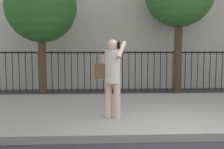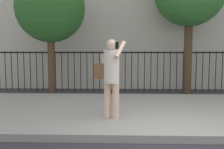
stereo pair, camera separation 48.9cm
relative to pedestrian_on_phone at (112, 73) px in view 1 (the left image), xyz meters
name	(u,v)px [view 1 (the left image)]	position (x,y,z in m)	size (l,w,h in m)	color
ground_plane	(186,142)	(1.31, -1.17, -1.17)	(60.00, 60.00, 0.00)	#333338
sidewalk	(159,110)	(1.31, 1.03, -1.09)	(28.00, 4.40, 0.15)	#9E9B93
iron_fence	(138,66)	(1.31, 4.73, -0.15)	(12.03, 0.04, 1.60)	black
pedestrian_on_phone	(112,73)	(0.00, 0.00, 0.00)	(0.72, 0.54, 1.75)	beige
street_tree_far	(41,7)	(-2.28, 3.69, 1.97)	(2.48, 2.48, 4.40)	#4C3823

